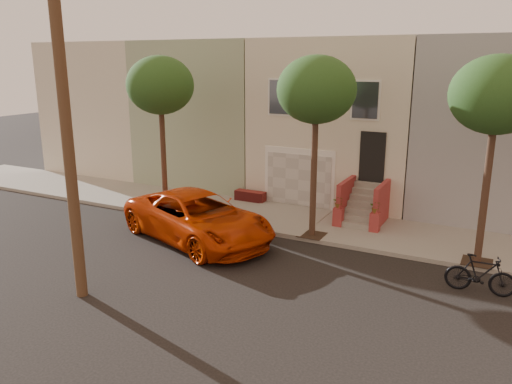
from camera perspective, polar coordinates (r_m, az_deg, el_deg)
The scene contains 8 objects.
ground at distance 15.50m, azimuth -2.45°, elevation -9.14°, with size 90.00×90.00×0.00m, color black.
sidewalk at distance 19.98m, azimuth 5.16°, elevation -3.37°, with size 40.00×3.70×0.15m, color gray.
house_row at distance 24.65m, azimuth 10.55°, elevation 8.41°, with size 33.10×11.70×7.00m.
tree_left at distance 20.51m, azimuth -10.79°, elevation 11.67°, with size 2.70×2.57×6.30m.
tree_mid at distance 17.31m, azimuth 6.83°, elevation 11.29°, with size 2.70×2.57×6.30m.
tree_right at distance 16.23m, azimuth 25.60°, elevation 9.75°, with size 2.70×2.57×6.30m.
pickup_truck at distance 17.97m, azimuth -6.61°, elevation -2.88°, with size 2.85×6.17×1.72m, color #B82C01.
motorcycle at distance 15.33m, azimuth 24.07°, elevation -8.51°, with size 0.52×1.86×1.12m, color black.
Camera 1 is at (7.05, -12.28, 6.29)m, focal length 35.36 mm.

